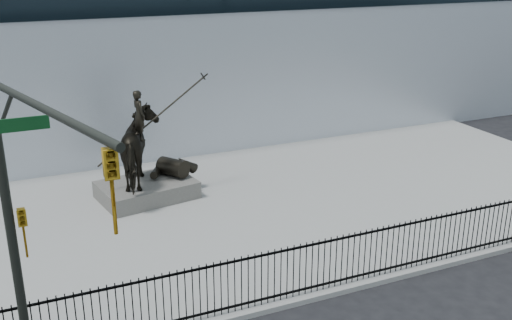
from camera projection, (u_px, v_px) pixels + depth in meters
name	position (u px, v px, depth m)	size (l,w,h in m)	color
plaza	(231.00, 212.00, 20.74)	(30.00, 12.00, 0.15)	#959592
building	(136.00, 36.00, 30.48)	(44.00, 14.00, 9.00)	silver
picket_fence	(313.00, 267.00, 15.51)	(22.10, 0.10, 1.50)	black
statue_plinth	(147.00, 190.00, 21.66)	(3.27, 2.25, 0.61)	#504E49
equestrian_statue	(146.00, 148.00, 21.16)	(4.15, 2.91, 3.55)	black
traffic_signal_left	(27.00, 236.00, 10.28)	(1.52, 4.84, 7.00)	black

